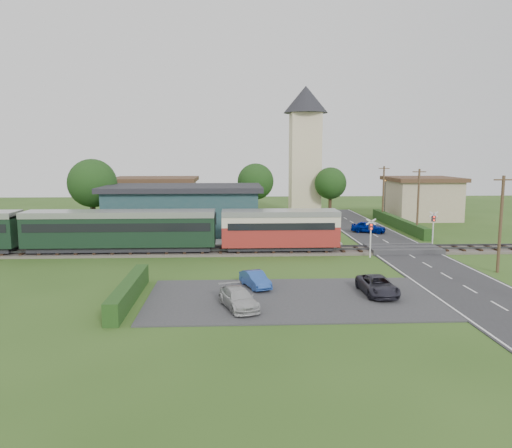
{
  "coord_description": "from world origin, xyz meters",
  "views": [
    {
      "loc": [
        -4.94,
        -40.4,
        8.5
      ],
      "look_at": [
        -2.85,
        4.0,
        2.25
      ],
      "focal_mm": 35.0,
      "sensor_mm": 36.0,
      "label": 1
    }
  ],
  "objects_px": {
    "house_east": "(422,198)",
    "car_park_blue": "(255,279)",
    "equipment_hut": "(90,229)",
    "car_on_road": "(368,227)",
    "train": "(83,229)",
    "house_west": "(155,198)",
    "pedestrian_near": "(247,230)",
    "church_tower": "(305,141)",
    "station_building": "(184,211)",
    "car_park_dark": "(378,285)",
    "pedestrian_far": "(110,232)",
    "car_park_silver": "(238,298)",
    "crossing_signal_far": "(433,223)",
    "crossing_signal_near": "(371,232)"
  },
  "relations": [
    {
      "from": "house_east",
      "to": "car_park_blue",
      "type": "xyz_separation_m",
      "value": [
        -23.53,
        -33.5,
        -2.2
      ]
    },
    {
      "from": "car_park_silver",
      "to": "car_park_dark",
      "type": "bearing_deg",
      "value": -2.58
    },
    {
      "from": "car_park_silver",
      "to": "pedestrian_near",
      "type": "xyz_separation_m",
      "value": [
        1.03,
        19.32,
        0.82
      ]
    },
    {
      "from": "equipment_hut",
      "to": "car_on_road",
      "type": "height_order",
      "value": "equipment_hut"
    },
    {
      "from": "station_building",
      "to": "car_park_blue",
      "type": "bearing_deg",
      "value": -72.48
    },
    {
      "from": "car_park_silver",
      "to": "pedestrian_near",
      "type": "relative_size",
      "value": 1.88
    },
    {
      "from": "house_east",
      "to": "car_park_blue",
      "type": "distance_m",
      "value": 41.0
    },
    {
      "from": "car_park_blue",
      "to": "station_building",
      "type": "bearing_deg",
      "value": 87.9
    },
    {
      "from": "equipment_hut",
      "to": "church_tower",
      "type": "distance_m",
      "value": 33.48
    },
    {
      "from": "car_park_dark",
      "to": "crossing_signal_near",
      "type": "bearing_deg",
      "value": 74.73
    },
    {
      "from": "car_park_dark",
      "to": "pedestrian_far",
      "type": "xyz_separation_m",
      "value": [
        -19.97,
        16.77,
        0.81
      ]
    },
    {
      "from": "crossing_signal_near",
      "to": "car_park_silver",
      "type": "relative_size",
      "value": 0.88
    },
    {
      "from": "crossing_signal_near",
      "to": "car_park_blue",
      "type": "height_order",
      "value": "crossing_signal_near"
    },
    {
      "from": "crossing_signal_far",
      "to": "house_west",
      "type": "bearing_deg",
      "value": 144.23
    },
    {
      "from": "house_east",
      "to": "car_park_blue",
      "type": "relative_size",
      "value": 2.83
    },
    {
      "from": "house_east",
      "to": "car_park_silver",
      "type": "distance_m",
      "value": 45.16
    },
    {
      "from": "house_west",
      "to": "pedestrian_far",
      "type": "bearing_deg",
      "value": -93.42
    },
    {
      "from": "church_tower",
      "to": "crossing_signal_far",
      "type": "distance_m",
      "value": 26.39
    },
    {
      "from": "church_tower",
      "to": "pedestrian_far",
      "type": "relative_size",
      "value": 8.92
    },
    {
      "from": "car_on_road",
      "to": "equipment_hut",
      "type": "bearing_deg",
      "value": 129.45
    },
    {
      "from": "station_building",
      "to": "car_park_silver",
      "type": "distance_m",
      "value": 25.42
    },
    {
      "from": "car_park_dark",
      "to": "house_east",
      "type": "bearing_deg",
      "value": 63.45
    },
    {
      "from": "car_park_silver",
      "to": "pedestrian_far",
      "type": "xyz_separation_m",
      "value": [
        -11.52,
        19.09,
        0.82
      ]
    },
    {
      "from": "church_tower",
      "to": "pedestrian_near",
      "type": "distance_m",
      "value": 25.61
    },
    {
      "from": "crossing_signal_near",
      "to": "equipment_hut",
      "type": "bearing_deg",
      "value": 167.06
    },
    {
      "from": "crossing_signal_far",
      "to": "crossing_signal_near",
      "type": "bearing_deg",
      "value": -146.31
    },
    {
      "from": "train",
      "to": "church_tower",
      "type": "bearing_deg",
      "value": 48.94
    },
    {
      "from": "crossing_signal_near",
      "to": "car_park_silver",
      "type": "bearing_deg",
      "value": -129.59
    },
    {
      "from": "church_tower",
      "to": "pedestrian_near",
      "type": "xyz_separation_m",
      "value": [
        -8.62,
        -22.45,
        -8.78
      ]
    },
    {
      "from": "car_on_road",
      "to": "pedestrian_far",
      "type": "bearing_deg",
      "value": 130.19
    },
    {
      "from": "station_building",
      "to": "car_on_road",
      "type": "distance_m",
      "value": 19.91
    },
    {
      "from": "car_park_blue",
      "to": "car_park_silver",
      "type": "xyz_separation_m",
      "value": [
        -1.12,
        -4.27,
        0.03
      ]
    },
    {
      "from": "car_park_blue",
      "to": "pedestrian_far",
      "type": "height_order",
      "value": "pedestrian_far"
    },
    {
      "from": "equipment_hut",
      "to": "car_on_road",
      "type": "distance_m",
      "value": 28.7
    },
    {
      "from": "station_building",
      "to": "pedestrian_far",
      "type": "distance_m",
      "value": 8.49
    },
    {
      "from": "train",
      "to": "house_west",
      "type": "distance_m",
      "value": 23.16
    },
    {
      "from": "church_tower",
      "to": "crossing_signal_near",
      "type": "height_order",
      "value": "church_tower"
    },
    {
      "from": "train",
      "to": "car_park_dark",
      "type": "bearing_deg",
      "value": -32.12
    },
    {
      "from": "crossing_signal_near",
      "to": "car_park_blue",
      "type": "distance_m",
      "value": 13.55
    },
    {
      "from": "house_east",
      "to": "car_park_silver",
      "type": "bearing_deg",
      "value": -123.13
    },
    {
      "from": "pedestrian_near",
      "to": "station_building",
      "type": "bearing_deg",
      "value": -49.82
    },
    {
      "from": "station_building",
      "to": "house_east",
      "type": "bearing_deg",
      "value": 23.44
    },
    {
      "from": "station_building",
      "to": "car_park_silver",
      "type": "relative_size",
      "value": 4.3
    },
    {
      "from": "car_park_silver",
      "to": "train",
      "type": "bearing_deg",
      "value": 111.58
    },
    {
      "from": "train",
      "to": "house_west",
      "type": "xyz_separation_m",
      "value": [
        2.65,
        23.0,
        0.61
      ]
    },
    {
      "from": "pedestrian_near",
      "to": "house_west",
      "type": "bearing_deg",
      "value": -68.99
    },
    {
      "from": "train",
      "to": "crossing_signal_far",
      "type": "xyz_separation_m",
      "value": [
        31.25,
        2.39,
        -0.04
      ]
    },
    {
      "from": "crossing_signal_near",
      "to": "car_park_dark",
      "type": "distance_m",
      "value": 11.46
    },
    {
      "from": "station_building",
      "to": "car_park_dark",
      "type": "bearing_deg",
      "value": -58.44
    },
    {
      "from": "car_on_road",
      "to": "crossing_signal_far",
      "type": "bearing_deg",
      "value": -129.4
    }
  ]
}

